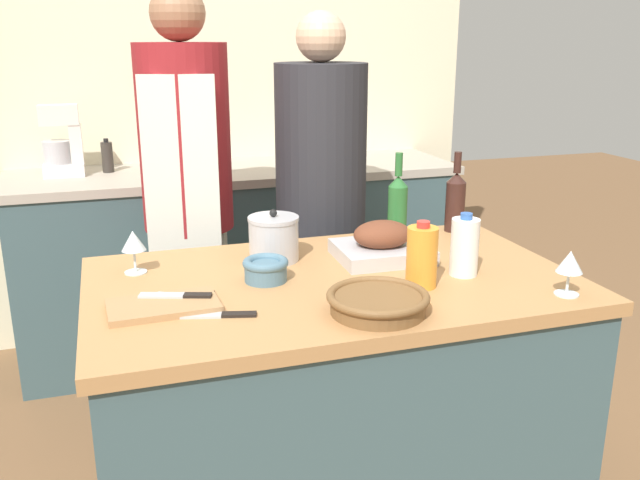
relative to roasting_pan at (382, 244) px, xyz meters
name	(u,v)px	position (x,y,z in m)	size (l,w,h in m)	color
kitchen_island	(332,410)	(-0.21, -0.12, -0.48)	(1.41, 0.84, 0.87)	#3D565B
back_counter	(240,259)	(-0.21, 1.34, -0.45)	(2.16, 0.60, 0.94)	#3D565B
back_wall	(222,92)	(-0.21, 1.69, 0.35)	(2.66, 0.10, 2.55)	beige
roasting_pan	(382,244)	(0.00, 0.00, 0.00)	(0.29, 0.25, 0.12)	#BCBCC1
wicker_basket	(378,301)	(-0.18, -0.40, -0.02)	(0.26, 0.26, 0.06)	brown
cutting_board	(163,306)	(-0.70, -0.21, -0.04)	(0.29, 0.18, 0.02)	#AD7F51
stock_pot	(274,238)	(-0.33, 0.09, 0.02)	(0.16, 0.16, 0.17)	#B7B7BC
mixing_bowl	(266,269)	(-0.40, -0.09, -0.01)	(0.13, 0.13, 0.07)	slate
juice_jug	(422,257)	(0.01, -0.26, 0.04)	(0.09, 0.09, 0.19)	orange
milk_jug	(465,247)	(0.17, -0.21, 0.04)	(0.08, 0.08, 0.19)	white
wine_bottle_green	(455,200)	(0.38, 0.22, 0.07)	(0.07, 0.07, 0.29)	#381E19
wine_bottle_dark	(397,206)	(0.13, 0.18, 0.07)	(0.07, 0.07, 0.31)	#28662D
wine_glass_left	(133,243)	(-0.75, 0.10, 0.05)	(0.07, 0.07, 0.13)	silver
wine_glass_right	(570,264)	(0.36, -0.44, 0.04)	(0.07, 0.07, 0.13)	silver
knife_chef	(214,315)	(-0.58, -0.30, -0.04)	(0.23, 0.09, 0.01)	#B7B7BC
knife_paring	(178,295)	(-0.66, -0.18, -0.03)	(0.19, 0.09, 0.01)	#B7B7BC
knife_bread	(188,294)	(-0.63, -0.13, -0.04)	(0.16, 0.08, 0.01)	#B7B7BC
stand_mixer	(62,147)	(-1.00, 1.41, 0.15)	(0.18, 0.14, 0.32)	silver
condiment_bottle_tall	(107,157)	(-0.80, 1.43, 0.09)	(0.05, 0.05, 0.16)	#332D28
condiment_bottle_short	(186,155)	(-0.45, 1.30, 0.10)	(0.06, 0.06, 0.18)	#332D28
condiment_bottle_extra	(328,156)	(0.22, 1.20, 0.08)	(0.06, 0.06, 0.14)	#234C28
person_cook_aproned	(188,195)	(-0.52, 0.70, 0.04)	(0.34, 0.37, 1.73)	beige
person_cook_guest	(321,202)	(0.01, 0.66, -0.01)	(0.36, 0.36, 1.65)	beige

